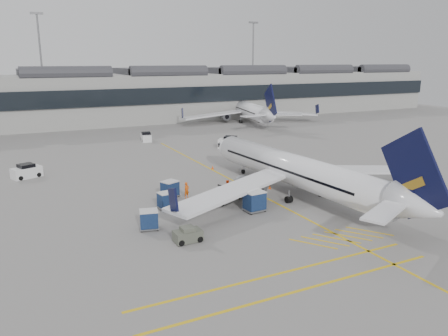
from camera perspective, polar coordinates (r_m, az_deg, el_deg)
name	(u,v)px	position (r m, az deg, el deg)	size (l,w,h in m)	color
ground	(197,229)	(38.27, -3.49, -7.96)	(220.00, 220.00, 0.00)	gray
terminal	(73,97)	(105.92, -19.08, 8.76)	(200.00, 20.45, 12.40)	#9E9E99
light_masts	(55,59)	(119.40, -21.15, 13.11)	(113.00, 0.60, 25.45)	slate
apron_markings	(243,186)	(50.93, 2.50, -2.34)	(0.25, 60.00, 0.01)	gold
airliner_main	(297,171)	(47.23, 9.49, -0.38)	(32.07, 35.11, 9.33)	white
airliner_far	(248,110)	(103.85, 3.19, 7.58)	(32.64, 36.02, 9.69)	white
belt_loader	(225,196)	(45.26, 0.14, -3.71)	(4.66, 3.04, 1.86)	silver
baggage_cart_a	(255,201)	(42.24, 4.01, -4.27)	(2.05, 1.74, 2.03)	gray
baggage_cart_b	(170,189)	(46.80, -7.08, -2.68)	(2.11, 1.94, 1.80)	gray
baggage_cart_c	(166,200)	(43.37, -7.56, -4.14)	(1.75, 1.52, 1.66)	gray
baggage_cart_d	(149,219)	(38.37, -9.77, -6.60)	(1.92, 1.70, 1.73)	gray
ramp_agent_a	(187,190)	(46.40, -4.90, -2.90)	(0.63, 0.41, 1.73)	#E6530C
ramp_agent_b	(227,188)	(47.05, 0.43, -2.61)	(0.84, 0.66, 1.73)	#F1440C
pushback_tug	(188,235)	(35.65, -4.76, -8.71)	(2.26, 1.43, 1.25)	#56594C
safety_cone_nose	(213,167)	(58.60, -1.50, 0.08)	(0.36, 0.36, 0.50)	#F24C0A
safety_cone_engine	(270,187)	(49.87, 5.99, -2.49)	(0.33, 0.33, 0.46)	#F24C0A
service_van_left	(27,171)	(59.55, -24.38, -0.42)	(3.81, 2.88, 1.76)	white
service_van_mid	(146,137)	(80.20, -10.14, 3.99)	(2.06, 3.40, 1.64)	white
service_van_right	(230,143)	(72.51, 0.85, 3.30)	(4.25, 3.98, 2.01)	white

